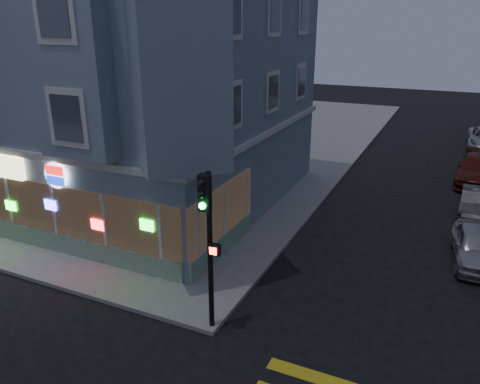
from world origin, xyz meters
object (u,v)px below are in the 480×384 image
Objects in this scene: parked_car_a at (476,246)px; parked_car_c at (477,170)px; traffic_signal at (208,227)px; parked_car_b at (475,202)px.

parked_car_a is 10.40m from parked_car_c.
parked_car_c is at bearing 60.22° from traffic_signal.
parked_car_c reaches higher than parked_car_a.
traffic_signal is at bearing -136.86° from parked_car_a.
parked_car_b is (0.02, 5.20, -0.06)m from parked_car_a.
parked_car_b is 15.27m from traffic_signal.
traffic_signal is (-7.23, -18.41, 2.65)m from parked_car_c.
traffic_signal is (-7.11, -8.01, 2.72)m from parked_car_a.
traffic_signal is at bearing -108.09° from parked_car_c.
parked_car_a is 0.77× the size of parked_car_c.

